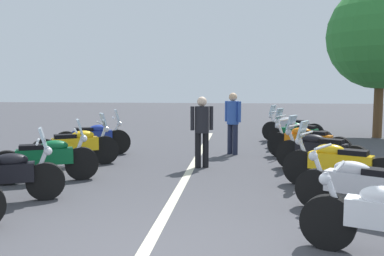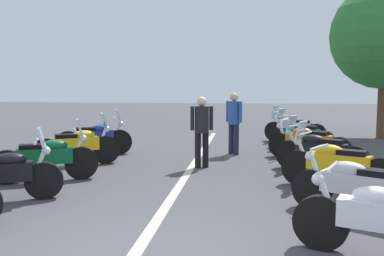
{
  "view_description": "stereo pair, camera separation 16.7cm",
  "coord_description": "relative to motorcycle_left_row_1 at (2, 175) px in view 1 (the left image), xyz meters",
  "views": [
    {
      "loc": [
        -4.16,
        -1.04,
        1.89
      ],
      "look_at": [
        5.42,
        0.0,
        0.9
      ],
      "focal_mm": 39.41,
      "sensor_mm": 36.0,
      "label": 1
    },
    {
      "loc": [
        -4.16,
        -1.21,
        1.89
      ],
      "look_at": [
        5.42,
        0.0,
        0.9
      ],
      "focal_mm": 39.41,
      "sensor_mm": 36.0,
      "label": 2
    }
  ],
  "objects": [
    {
      "name": "bystander_0",
      "position": [
        5.19,
        -3.61,
        0.52
      ],
      "size": [
        0.36,
        0.44,
        1.68
      ],
      "rotation": [
        0.0,
        0.0,
        2.49
      ],
      "color": "#1E2338",
      "rests_on": "ground_plane"
    },
    {
      "name": "motorcycle_right_row_5",
      "position": [
        6.19,
        -5.51,
        -0.0
      ],
      "size": [
        1.14,
        1.77,
        1.2
      ],
      "rotation": [
        0.0,
        0.0,
        1.03
      ],
      "color": "black",
      "rests_on": "ground_plane"
    },
    {
      "name": "roadside_tree_0",
      "position": [
        9.47,
        -8.76,
        3.16
      ],
      "size": [
        3.77,
        3.77,
        5.52
      ],
      "color": "brown",
      "rests_on": "ground_plane"
    },
    {
      "name": "lane_centre_stripe",
      "position": [
        2.32,
        -2.7,
        -0.46
      ],
      "size": [
        15.67,
        0.16,
        0.01
      ],
      "primitive_type": "cube",
      "color": "beige",
      "rests_on": "ground_plane"
    },
    {
      "name": "motorcycle_right_row_2",
      "position": [
        1.45,
        -5.55,
        0.02
      ],
      "size": [
        1.12,
        1.94,
        1.22
      ],
      "rotation": [
        0.0,
        0.0,
        1.09
      ],
      "color": "black",
      "rests_on": "ground_plane"
    },
    {
      "name": "motorcycle_left_row_4",
      "position": [
        4.61,
        0.09,
        0.02
      ],
      "size": [
        0.98,
        1.92,
        1.23
      ],
      "rotation": [
        0.0,
        0.0,
        -1.17
      ],
      "color": "black",
      "rests_on": "ground_plane"
    },
    {
      "name": "motorcycle_right_row_1",
      "position": [
        -0.14,
        -5.53,
        -0.01
      ],
      "size": [
        1.2,
        1.81,
        0.99
      ],
      "rotation": [
        0.0,
        0.0,
        1.01
      ],
      "color": "black",
      "rests_on": "ground_plane"
    },
    {
      "name": "motorcycle_left_row_3",
      "position": [
        3.11,
        -0.02,
        0.02
      ],
      "size": [
        1.16,
        1.83,
        1.23
      ],
      "rotation": [
        0.0,
        0.0,
        -1.04
      ],
      "color": "black",
      "rests_on": "ground_plane"
    },
    {
      "name": "motorcycle_left_row_1",
      "position": [
        0.0,
        0.0,
        0.0
      ],
      "size": [
        1.0,
        1.9,
        1.2
      ],
      "rotation": [
        0.0,
        0.0,
        -1.16
      ],
      "color": "black",
      "rests_on": "ground_plane"
    },
    {
      "name": "motorcycle_right_row_6",
      "position": [
        7.82,
        -5.51,
        0.01
      ],
      "size": [
        1.12,
        1.92,
        1.22
      ],
      "rotation": [
        0.0,
        0.0,
        1.09
      ],
      "color": "black",
      "rests_on": "ground_plane"
    },
    {
      "name": "motorcycle_right_row_4",
      "position": [
        4.57,
        -5.51,
        -0.0
      ],
      "size": [
        1.2,
        1.98,
        1.0
      ],
      "rotation": [
        0.0,
        0.0,
        1.06
      ],
      "color": "black",
      "rests_on": "ground_plane"
    },
    {
      "name": "bystander_1",
      "position": [
        3.26,
        -2.94,
        0.49
      ],
      "size": [
        0.32,
        0.51,
        1.63
      ],
      "rotation": [
        0.0,
        0.0,
        3.45
      ],
      "color": "black",
      "rests_on": "ground_plane"
    },
    {
      "name": "motorcycle_right_row_3",
      "position": [
        3.03,
        -5.52,
        0.01
      ],
      "size": [
        1.19,
        1.86,
        1.22
      ],
      "rotation": [
        0.0,
        0.0,
        1.03
      ],
      "color": "black",
      "rests_on": "ground_plane"
    },
    {
      "name": "motorcycle_left_row_2",
      "position": [
        1.48,
        -0.06,
        0.01
      ],
      "size": [
        1.03,
        1.9,
        1.22
      ],
      "rotation": [
        0.0,
        0.0,
        -1.13
      ],
      "color": "black",
      "rests_on": "ground_plane"
    }
  ]
}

